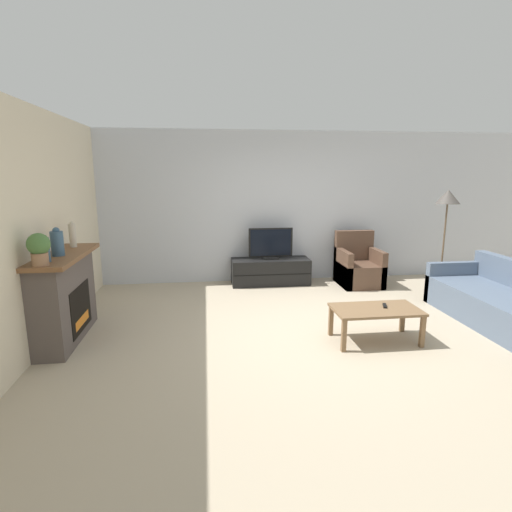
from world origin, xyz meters
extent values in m
plane|color=tan|center=(0.00, 0.00, 0.00)|extent=(24.00, 24.00, 0.00)
cube|color=silver|center=(0.00, 2.53, 1.35)|extent=(12.00, 0.06, 2.70)
cube|color=beige|center=(-3.19, 0.00, 1.35)|extent=(0.06, 12.00, 2.70)
cube|color=#564C47|center=(-2.99, 0.10, 0.50)|extent=(0.34, 1.31, 1.00)
cube|color=black|center=(-2.82, 0.10, 0.38)|extent=(0.01, 0.72, 0.55)
cube|color=orange|center=(-2.82, 0.10, 0.23)|extent=(0.01, 0.50, 0.11)
cube|color=brown|center=(-2.96, 0.10, 1.02)|extent=(0.46, 1.43, 0.05)
cylinder|color=#385670|center=(-2.97, -0.33, 1.18)|extent=(0.07, 0.07, 0.26)
sphere|color=#385670|center=(-2.97, -0.33, 1.31)|extent=(0.04, 0.04, 0.04)
cylinder|color=#385670|center=(-2.97, -0.01, 1.19)|extent=(0.14, 0.14, 0.28)
sphere|color=#385670|center=(-2.97, -0.01, 1.33)|extent=(0.08, 0.08, 0.08)
cylinder|color=beige|center=(-2.97, 0.53, 1.20)|extent=(0.08, 0.08, 0.30)
sphere|color=beige|center=(-2.97, 0.53, 1.35)|extent=(0.05, 0.05, 0.05)
cylinder|color=#936B4C|center=(-2.97, -0.50, 1.11)|extent=(0.16, 0.16, 0.13)
sphere|color=#477038|center=(-2.97, -0.50, 1.27)|extent=(0.22, 0.22, 0.22)
cube|color=black|center=(-0.18, 2.21, 0.23)|extent=(1.39, 0.50, 0.46)
cube|color=black|center=(-0.18, 1.96, 0.23)|extent=(1.36, 0.01, 0.01)
cube|color=black|center=(-0.18, 2.21, 0.48)|extent=(0.27, 0.18, 0.04)
cube|color=black|center=(-0.18, 2.21, 0.76)|extent=(0.78, 0.03, 0.52)
cube|color=black|center=(-0.18, 2.20, 0.76)|extent=(0.72, 0.01, 0.47)
cube|color=brown|center=(1.37, 1.93, 0.20)|extent=(0.70, 0.76, 0.40)
cube|color=brown|center=(1.37, 2.24, 0.67)|extent=(0.70, 0.14, 0.54)
cube|color=brown|center=(1.07, 1.93, 0.32)|extent=(0.10, 0.76, 0.64)
cube|color=brown|center=(1.67, 1.93, 0.32)|extent=(0.10, 0.76, 0.64)
cube|color=brown|center=(0.65, -0.42, 0.39)|extent=(1.01, 0.55, 0.03)
cube|color=brown|center=(0.18, -0.65, 0.19)|extent=(0.05, 0.05, 0.38)
cube|color=brown|center=(1.11, -0.65, 0.19)|extent=(0.05, 0.05, 0.38)
cube|color=brown|center=(0.18, -0.18, 0.19)|extent=(0.05, 0.05, 0.38)
cube|color=brown|center=(1.11, -0.18, 0.19)|extent=(0.05, 0.05, 0.38)
cube|color=black|center=(0.77, -0.37, 0.42)|extent=(0.09, 0.15, 0.02)
cube|color=slate|center=(2.51, -0.19, 0.21)|extent=(0.95, 2.25, 0.42)
cube|color=slate|center=(2.51, 0.88, 0.31)|extent=(0.95, 0.11, 0.62)
cylinder|color=black|center=(2.51, 1.28, 0.01)|extent=(0.30, 0.30, 0.01)
cylinder|color=brown|center=(2.51, 1.28, 0.75)|extent=(0.03, 0.03, 1.47)
cone|color=#4C4742|center=(2.51, 1.28, 1.59)|extent=(0.37, 0.37, 0.22)
camera|label=1|loc=(-1.31, -4.66, 1.96)|focal=28.00mm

